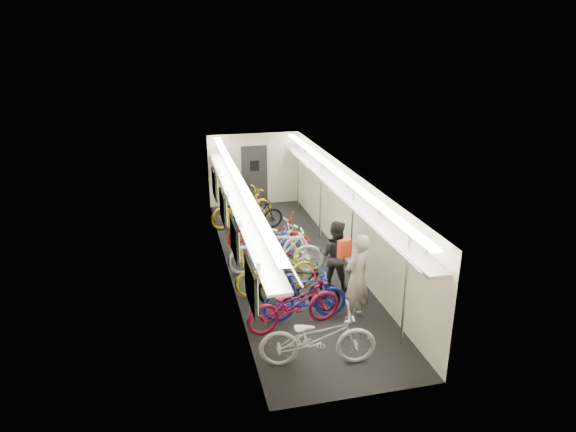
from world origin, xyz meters
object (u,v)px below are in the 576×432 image
bicycle_1 (305,296)px  passenger_mid (335,255)px  passenger_near (357,277)px  backpack (344,249)px  bicycle_0 (318,337)px

bicycle_1 → passenger_mid: size_ratio=1.08×
passenger_near → backpack: (-0.06, 0.64, 0.36)m
passenger_near → backpack: bearing=-115.0°
passenger_near → backpack: size_ratio=4.85×
passenger_near → backpack: passenger_near is taller
passenger_near → passenger_mid: (0.00, 1.37, -0.11)m
backpack → bicycle_1: bearing=-179.4°
passenger_near → passenger_mid: 1.37m
bicycle_1 → passenger_near: (1.01, -0.19, 0.40)m
bicycle_1 → passenger_near: passenger_near is taller
passenger_mid → backpack: size_ratio=4.26×
bicycle_0 → passenger_near: bearing=-33.5°
bicycle_1 → passenger_near: size_ratio=0.95×
bicycle_1 → passenger_mid: (1.01, 1.17, 0.28)m
bicycle_1 → passenger_mid: bearing=-39.3°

